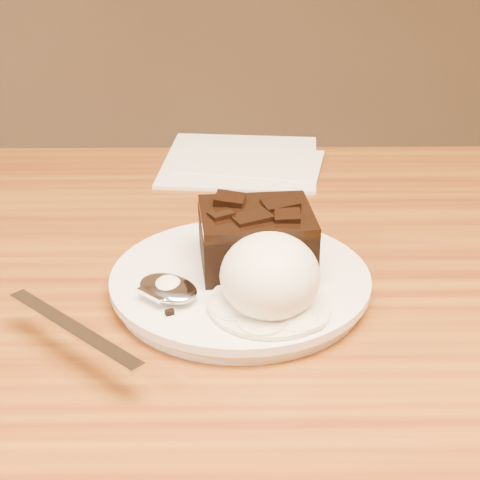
{
  "coord_description": "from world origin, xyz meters",
  "views": [
    {
      "loc": [
        0.02,
        -0.42,
        1.05
      ],
      "look_at": [
        0.02,
        0.09,
        0.79
      ],
      "focal_mm": 57.18,
      "sensor_mm": 36.0,
      "label": 1
    }
  ],
  "objects_px": {
    "plate": "(240,284)",
    "spoon": "(168,290)",
    "brownie": "(256,242)",
    "ice_cream_scoop": "(270,276)",
    "napkin": "(241,160)"
  },
  "relations": [
    {
      "from": "plate",
      "to": "brownie",
      "type": "distance_m",
      "value": 0.03
    },
    {
      "from": "plate",
      "to": "brownie",
      "type": "height_order",
      "value": "brownie"
    },
    {
      "from": "plate",
      "to": "spoon",
      "type": "distance_m",
      "value": 0.06
    },
    {
      "from": "plate",
      "to": "napkin",
      "type": "bearing_deg",
      "value": 89.24
    },
    {
      "from": "spoon",
      "to": "napkin",
      "type": "distance_m",
      "value": 0.31
    },
    {
      "from": "brownie",
      "to": "napkin",
      "type": "relative_size",
      "value": 0.51
    },
    {
      "from": "ice_cream_scoop",
      "to": "napkin",
      "type": "bearing_deg",
      "value": 92.87
    },
    {
      "from": "ice_cream_scoop",
      "to": "spoon",
      "type": "bearing_deg",
      "value": 168.6
    },
    {
      "from": "brownie",
      "to": "ice_cream_scoop",
      "type": "bearing_deg",
      "value": -83.23
    },
    {
      "from": "brownie",
      "to": "spoon",
      "type": "xyz_separation_m",
      "value": [
        -0.06,
        -0.05,
        -0.01
      ]
    },
    {
      "from": "brownie",
      "to": "napkin",
      "type": "height_order",
      "value": "brownie"
    },
    {
      "from": "spoon",
      "to": "plate",
      "type": "bearing_deg",
      "value": -15.14
    },
    {
      "from": "plate",
      "to": "brownie",
      "type": "bearing_deg",
      "value": 52.33
    },
    {
      "from": "ice_cream_scoop",
      "to": "spoon",
      "type": "relative_size",
      "value": 0.38
    },
    {
      "from": "brownie",
      "to": "plate",
      "type": "bearing_deg",
      "value": -127.67
    }
  ]
}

